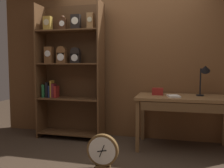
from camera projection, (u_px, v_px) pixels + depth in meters
ground_plane at (111, 167)px, 2.99m from camera, size 10.00×10.00×0.00m
back_wood_panel at (130, 62)px, 4.16m from camera, size 4.80×0.05×2.60m
bookshelf at (69, 70)px, 4.13m from camera, size 1.12×0.37×2.27m
workbench at (183, 102)px, 3.56m from camera, size 1.36×0.72×0.79m
desk_lamp at (204, 72)px, 3.54m from camera, size 0.19×0.20×0.49m
toolbox_small at (158, 91)px, 3.72m from camera, size 0.17×0.10×0.11m
open_repair_manual at (174, 96)px, 3.49m from camera, size 0.21×0.25×0.02m
round_clock_large at (103, 151)px, 2.92m from camera, size 0.39×0.11×0.43m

